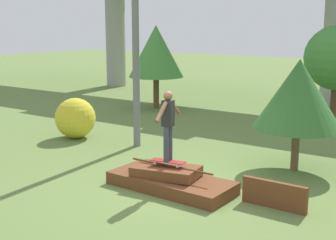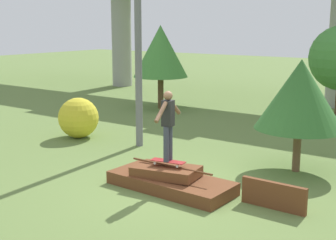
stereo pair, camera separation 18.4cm
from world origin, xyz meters
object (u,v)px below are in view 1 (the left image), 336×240
object	(u,v)px
tree_behind_right	(298,94)
tree_mid_back	(156,51)
utility_pole	(135,4)
skater	(168,121)
skateboard	(168,161)
bush_yellow_flowering	(75,118)

from	to	relation	value
tree_behind_right	tree_mid_back	xyz separation A→B (m)	(-7.70, 5.00, 0.51)
utility_pole	tree_mid_back	world-z (taller)	utility_pole
skater	tree_mid_back	bearing A→B (deg)	127.12
skater	tree_behind_right	size ratio (longest dim) A/B	0.56
tree_mid_back	skateboard	bearing A→B (deg)	-52.88
bush_yellow_flowering	skater	bearing A→B (deg)	-23.67
skateboard	tree_mid_back	world-z (taller)	tree_mid_back
skateboard	bush_yellow_flowering	distance (m)	5.39
skateboard	tree_behind_right	world-z (taller)	tree_behind_right
skateboard	skater	world-z (taller)	skater
tree_mid_back	bush_yellow_flowering	distance (m)	5.96
bush_yellow_flowering	tree_behind_right	bearing A→B (deg)	5.29
skater	tree_mid_back	distance (m)	9.80
skateboard	tree_behind_right	size ratio (longest dim) A/B	0.29
utility_pole	skateboard	bearing A→B (deg)	-41.76
skateboard	utility_pole	bearing A→B (deg)	138.24
utility_pole	bush_yellow_flowering	bearing A→B (deg)	-171.78
skateboard	tree_mid_back	xyz separation A→B (m)	(-5.89, 7.78, 1.76)
tree_behind_right	bush_yellow_flowering	bearing A→B (deg)	-174.71
skater	bush_yellow_flowering	size ratio (longest dim) A/B	1.20
skateboard	skater	xyz separation A→B (m)	(-0.00, -0.00, 0.87)
utility_pole	tree_mid_back	size ratio (longest dim) A/B	2.26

